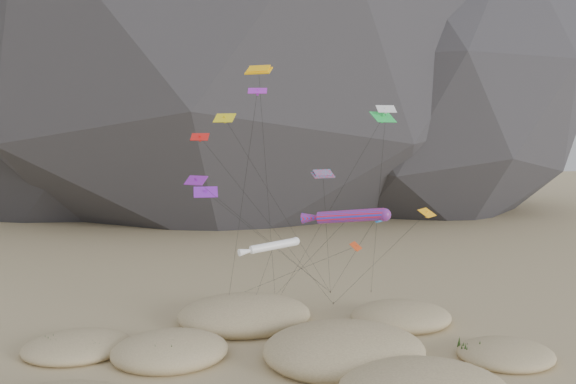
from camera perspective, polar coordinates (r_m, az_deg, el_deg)
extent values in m
ellipsoid|color=#2B2B30|center=(171.20, -19.77, 13.21)|extent=(136.20, 127.83, 116.00)
ellipsoid|color=black|center=(168.36, 13.12, 11.47)|extent=(130.55, 126.41, 100.00)
ellipsoid|color=#CCB789|center=(55.92, -11.89, -15.49)|extent=(10.97, 9.33, 3.08)
ellipsoid|color=#CCB789|center=(54.57, 5.71, -15.67)|extent=(15.36, 13.06, 4.15)
ellipsoid|color=#CCB789|center=(58.33, 21.24, -15.08)|extent=(9.16, 7.78, 2.10)
ellipsoid|color=#CCB789|center=(64.48, -4.44, -12.31)|extent=(14.91, 12.67, 3.80)
ellipsoid|color=#CCB789|center=(65.59, 11.39, -12.28)|extent=(11.35, 9.65, 2.91)
ellipsoid|color=#CCB789|center=(59.97, -20.61, -14.46)|extent=(10.37, 8.81, 2.19)
ellipsoid|color=black|center=(54.68, -11.78, -15.87)|extent=(2.82, 2.41, 0.85)
ellipsoid|color=black|center=(54.54, -10.37, -16.01)|extent=(2.28, 1.95, 0.69)
ellipsoid|color=black|center=(52.35, 3.84, -16.41)|extent=(3.28, 2.81, 0.98)
ellipsoid|color=black|center=(56.88, 4.97, -14.68)|extent=(2.99, 2.56, 0.90)
ellipsoid|color=black|center=(52.42, 0.80, -16.61)|extent=(2.32, 1.99, 0.70)
ellipsoid|color=black|center=(57.74, 18.03, -15.06)|extent=(2.09, 1.78, 0.63)
ellipsoid|color=black|center=(64.18, -3.10, -12.26)|extent=(3.04, 2.60, 0.91)
ellipsoid|color=black|center=(62.61, -2.31, -12.82)|extent=(2.40, 2.05, 0.72)
ellipsoid|color=black|center=(65.10, 12.69, -12.41)|extent=(2.42, 2.07, 0.73)
ellipsoid|color=black|center=(63.23, 11.78, -13.03)|extent=(2.21, 1.89, 0.66)
ellipsoid|color=black|center=(60.16, -22.69, -14.46)|extent=(2.34, 2.00, 0.70)
ellipsoid|color=black|center=(58.48, -19.44, -15.04)|extent=(1.79, 1.53, 0.54)
cylinder|color=#3F2D1E|center=(67.69, -6.24, -12.07)|extent=(0.08, 0.08, 0.30)
cylinder|color=#3F2D1E|center=(69.17, -3.83, -11.66)|extent=(0.08, 0.08, 0.30)
cylinder|color=#3F2D1E|center=(71.89, -1.12, -10.97)|extent=(0.08, 0.08, 0.30)
cylinder|color=#3F2D1E|center=(76.01, 4.33, -10.05)|extent=(0.08, 0.08, 0.30)
cylinder|color=#3F2D1E|center=(71.06, 4.61, -11.19)|extent=(0.08, 0.08, 0.30)
cylinder|color=#3F2D1E|center=(72.72, -6.54, -10.81)|extent=(0.08, 0.08, 0.30)
cylinder|color=#3F2D1E|center=(76.90, 8.44, -9.91)|extent=(0.08, 0.08, 0.30)
cylinder|color=#3F2D1E|center=(67.75, -9.35, -12.10)|extent=(0.08, 0.08, 0.30)
cylinder|color=red|center=(53.63, 6.37, -2.43)|extent=(6.27, 4.15, 1.84)
sphere|color=red|center=(53.01, 9.77, -2.30)|extent=(1.23, 1.23, 1.23)
cone|color=red|center=(54.52, 2.74, -2.61)|extent=(2.84, 2.21, 1.32)
cylinder|color=black|center=(63.20, 1.81, -7.25)|extent=(4.81, 18.71, 13.25)
cylinder|color=white|center=(51.47, -1.46, -5.47)|extent=(4.66, 2.28, 1.07)
sphere|color=white|center=(52.55, 0.78, -5.03)|extent=(0.78, 0.78, 0.78)
cone|color=white|center=(50.38, -4.03, -6.00)|extent=(2.01, 1.27, 0.80)
cylinder|color=black|center=(60.68, -2.72, -8.98)|extent=(0.24, 16.58, 10.84)
cube|color=#FFB40D|center=(59.61, -3.00, 12.20)|extent=(2.96, 2.36, 0.82)
cube|color=#FFB40D|center=(59.63, -3.01, 12.40)|extent=(2.48, 1.94, 0.80)
cylinder|color=black|center=(65.22, -2.06, -0.47)|extent=(3.36, 10.88, 27.54)
cube|color=red|center=(58.65, 3.58, 1.75)|extent=(2.61, 1.65, 0.67)
cube|color=red|center=(58.63, 3.58, 1.97)|extent=(2.21, 1.34, 0.66)
cylinder|color=black|center=(66.91, 4.00, -4.99)|extent=(4.47, 13.83, 16.77)
cube|color=green|center=(60.76, 9.64, 7.52)|extent=(3.12, 2.44, 1.16)
cube|color=green|center=(60.76, 9.64, 7.38)|extent=(0.46, 0.48, 0.94)
cylinder|color=black|center=(65.19, 3.84, -2.56)|extent=(9.78, 10.81, 22.75)
cube|color=#FFA50D|center=(61.60, 13.94, -2.06)|extent=(2.53, 2.48, 0.80)
cube|color=#FFA50D|center=(61.62, 13.94, -2.20)|extent=(0.34, 0.34, 0.80)
cylinder|color=black|center=(65.92, 8.99, -7.02)|extent=(7.65, 10.01, 12.61)
cube|color=#187BCE|center=(54.39, 9.04, -2.44)|extent=(2.35, 2.33, 0.96)
cube|color=#187BCE|center=(54.41, 9.04, -2.59)|extent=(0.42, 0.42, 0.74)
cylinder|color=black|center=(65.02, 6.31, -6.92)|extent=(0.59, 19.98, 13.13)
cube|color=silver|center=(60.82, 9.94, 8.31)|extent=(2.04, 1.03, 0.82)
cube|color=silver|center=(60.81, 9.94, 8.17)|extent=(0.25, 0.26, 0.69)
cylinder|color=black|center=(68.00, 9.11, -1.91)|extent=(3.06, 13.06, 23.60)
cube|color=purple|center=(54.59, -9.33, 1.17)|extent=(2.37, 2.13, 0.84)
cube|color=purple|center=(54.61, -9.33, 1.02)|extent=(0.36, 0.36, 0.73)
cylinder|color=black|center=(64.56, -1.43, -5.44)|extent=(17.63, 16.46, 16.52)
cube|color=red|center=(53.36, -8.95, 5.55)|extent=(1.83, 1.24, 0.69)
cube|color=red|center=(53.36, -8.94, 5.39)|extent=(0.25, 0.27, 0.57)
cylinder|color=black|center=(61.15, -1.25, -4.09)|extent=(16.28, 12.44, 20.68)
cube|color=purple|center=(55.00, -3.12, 10.24)|extent=(1.97, 1.31, 0.62)
cube|color=purple|center=(54.99, -3.12, 10.08)|extent=(0.24, 0.20, 0.63)
cylinder|color=black|center=(60.19, -4.84, -2.14)|extent=(2.61, 9.91, 25.10)
cube|color=yellow|center=(56.25, -6.47, 7.49)|extent=(2.34, 1.92, 0.91)
cube|color=yellow|center=(56.24, -6.47, 7.33)|extent=(0.38, 0.40, 0.70)
cylinder|color=black|center=(65.10, -0.28, -2.66)|extent=(14.73, 14.77, 22.54)
cube|color=red|center=(55.66, 6.91, -5.50)|extent=(1.63, 1.87, 0.70)
cube|color=red|center=(55.69, 6.91, -5.65)|extent=(0.30, 0.30, 0.57)
cylinder|color=black|center=(63.71, -0.67, -8.61)|extent=(12.01, 17.40, 9.99)
cube|color=purple|center=(58.14, -8.36, 0.00)|extent=(2.44, 1.18, 1.04)
cube|color=purple|center=(58.16, -8.36, -0.15)|extent=(0.29, 0.35, 0.81)
cylinder|color=black|center=(66.44, -1.22, -5.77)|extent=(16.63, 13.05, 15.04)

